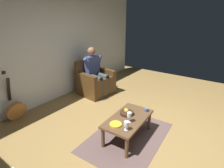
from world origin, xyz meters
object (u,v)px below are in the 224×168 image
Objects in this scene: armchair at (95,82)px; coffee_table at (128,121)px; person_seated at (95,70)px; wine_glass_far at (129,115)px; decorative_dish at (116,124)px; candle_jar at (146,110)px; guitar at (16,109)px; wine_glass_near at (126,124)px; fruit_bowl at (127,112)px.

coffee_table is (1.14, 1.73, 0.01)m from armchair.
person_seated reaches higher than wine_glass_far.
candle_jar is (-0.68, 0.20, 0.02)m from decorative_dish.
guitar is 6.97× the size of wine_glass_near.
person_seated is 5.28× the size of fruit_bowl.
decorative_dish is at bearing -9.30° from coffee_table.
wine_glass_near reaches higher than fruit_bowl.
guitar is at bearing -6.62° from armchair.
fruit_bowl reaches higher than decorative_dish.
decorative_dish is at bearing -16.33° from candle_jar.
wine_glass_far is 0.73× the size of fruit_bowl.
candle_jar is at bearing 158.39° from coffee_table.
fruit_bowl is at bearing -149.30° from wine_glass_near.
wine_glass_far reaches higher than candle_jar.
wine_glass_far is (-0.21, -0.08, 0.02)m from wine_glass_near.
fruit_bowl is at bearing 113.88° from guitar.
candle_jar is (0.75, 1.86, -0.25)m from person_seated.
fruit_bowl is (-0.93, 2.10, 0.20)m from guitar.
guitar reaches higher than candle_jar.
person_seated is at bearing 90.00° from armchair.
coffee_table is at bearing 62.59° from person_seated.
person_seated is 2.09m from guitar.
armchair reaches higher than fruit_bowl.
wine_glass_far is at bearing 147.50° from decorative_dish.
person_seated is at bearing 166.55° from guitar.
person_seated is at bearing -130.93° from decorative_dish.
wine_glass_near is (1.45, 1.86, -0.18)m from person_seated.
guitar is at bearing -71.81° from wine_glass_far.
guitar reaches higher than armchair.
wine_glass_near is 2.01× the size of candle_jar.
coffee_table is at bearing 62.88° from armchair.
wine_glass_far is at bearing 61.74° from armchair.
guitar is at bearing -75.73° from decorative_dish.
decorative_dish is (1.44, 1.66, -0.27)m from person_seated.
wine_glass_near is at bearing 26.14° from coffee_table.
armchair is at bearing -90.00° from person_seated.
fruit_bowl is at bearing 63.31° from person_seated.
wine_glass_near is at bearing 58.55° from armchair.
wine_glass_far is 0.26m from fruit_bowl.
candle_jar is at bearing 141.81° from fruit_bowl.
armchair is at bearing -123.32° from coffee_table.
armchair is at bearing -130.60° from decorative_dish.
armchair reaches higher than coffee_table.
fruit_bowl is (-0.19, -0.16, -0.09)m from wine_glass_far.
wine_glass_near is 0.84× the size of wine_glass_far.
fruit_bowl is at bearing -139.43° from wine_glass_far.
wine_glass_far is 2.38× the size of candle_jar.
wine_glass_near is at bearing 102.71° from guitar.
guitar reaches higher than wine_glass_near.
person_seated is 2.21m from decorative_dish.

